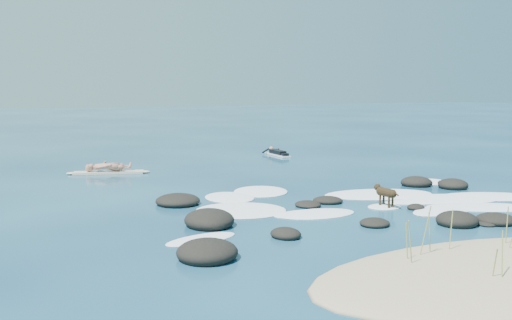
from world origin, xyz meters
name	(u,v)px	position (x,y,z in m)	size (l,w,h in m)	color
ground	(322,199)	(0.00, 0.00, 0.00)	(160.00, 160.00, 0.00)	#0A2642
sand_dune	(506,273)	(0.00, -8.20, 0.00)	(9.00, 4.40, 0.60)	#9E8966
dune_grass	(481,242)	(-0.33, -7.80, 0.61)	(3.99, 1.98, 1.21)	olive
reef_rocks	(335,211)	(-0.72, -2.19, 0.12)	(13.18, 7.83, 0.62)	black
breaking_foam	(370,201)	(1.31, -0.94, 0.01)	(13.92, 7.83, 0.12)	white
standing_surfer_rig	(108,155)	(-6.13, 8.37, 0.81)	(3.58, 1.26, 2.05)	beige
paddling_surfer_rig	(277,153)	(3.30, 11.51, 0.14)	(1.09, 2.44, 0.42)	white
dog	(385,192)	(1.27, -1.87, 0.49)	(0.40, 1.16, 0.74)	black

